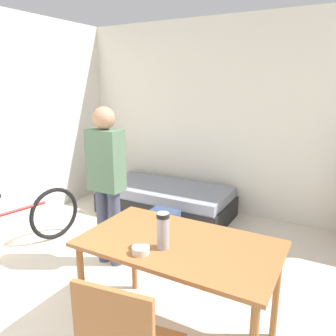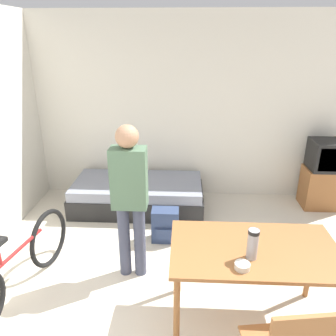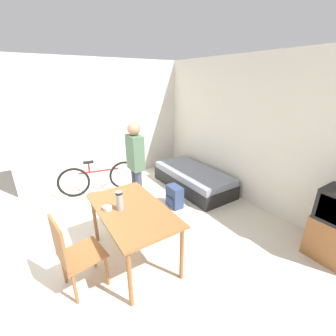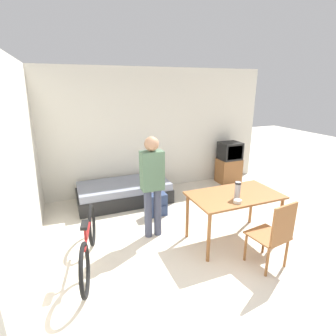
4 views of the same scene
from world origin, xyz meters
name	(u,v)px [view 1 (image 1 of 4)]	position (x,y,z in m)	size (l,w,h in m)	color
wall_back	(233,119)	(0.00, 3.37, 1.35)	(5.62, 0.06, 2.70)	silver
wall_left	(13,122)	(-2.34, 1.67, 1.35)	(0.06, 4.34, 2.70)	silver
daybed	(165,200)	(-0.76, 2.81, 0.21)	(1.87, 0.90, 0.42)	black
dining_table	(179,253)	(0.48, 0.81, 0.68)	(1.36, 0.78, 0.77)	brown
bicycle	(12,227)	(-1.65, 1.00, 0.33)	(0.36, 1.64, 0.73)	black
person_standing	(107,176)	(-0.62, 1.39, 0.94)	(0.34, 0.22, 1.62)	#3D4256
thermos_flask	(163,229)	(0.43, 0.68, 0.91)	(0.09, 0.09, 0.25)	#99999E
mate_bowl	(141,250)	(0.34, 0.54, 0.80)	(0.11, 0.11, 0.05)	beige
backpack	(164,228)	(-0.32, 2.01, 0.21)	(0.33, 0.23, 0.42)	navy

